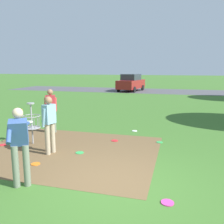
{
  "coord_description": "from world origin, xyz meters",
  "views": [
    {
      "loc": [
        1.22,
        -4.68,
        2.52
      ],
      "look_at": [
        -0.98,
        3.27,
        1.0
      ],
      "focal_mm": 38.58,
      "sensor_mm": 36.0,
      "label": 1
    }
  ],
  "objects_px": {
    "frisbee_scattered_a": "(36,164)",
    "player_throwing": "(51,108)",
    "frisbee_mid_grass": "(167,203)",
    "parked_car_leftmost": "(131,83)",
    "frisbee_far_left": "(3,145)",
    "disc_golf_basket": "(30,122)",
    "player_waiting_left": "(49,122)",
    "frisbee_far_right": "(80,153)",
    "frisbee_by_tee": "(160,142)",
    "frisbee_near_basket": "(135,131)",
    "player_foreground_watching": "(20,142)",
    "frisbee_scattered_b": "(115,141)"
  },
  "relations": [
    {
      "from": "player_throwing",
      "to": "frisbee_by_tee",
      "type": "relative_size",
      "value": 7.92
    },
    {
      "from": "frisbee_far_right",
      "to": "frisbee_mid_grass",
      "type": "bearing_deg",
      "value": -37.79
    },
    {
      "from": "parked_car_leftmost",
      "to": "frisbee_near_basket",
      "type": "bearing_deg",
      "value": -78.44
    },
    {
      "from": "disc_golf_basket",
      "to": "player_waiting_left",
      "type": "xyz_separation_m",
      "value": [
        1.12,
        -0.7,
        0.21
      ]
    },
    {
      "from": "player_throwing",
      "to": "frisbee_scattered_a",
      "type": "xyz_separation_m",
      "value": [
        1.2,
        -3.0,
        -0.96
      ]
    },
    {
      "from": "frisbee_by_tee",
      "to": "frisbee_far_right",
      "type": "height_order",
      "value": "same"
    },
    {
      "from": "player_throwing",
      "to": "parked_car_leftmost",
      "type": "bearing_deg",
      "value": 90.88
    },
    {
      "from": "player_waiting_left",
      "to": "frisbee_mid_grass",
      "type": "xyz_separation_m",
      "value": [
        3.5,
        -1.83,
        -0.96
      ]
    },
    {
      "from": "frisbee_mid_grass",
      "to": "parked_car_leftmost",
      "type": "height_order",
      "value": "parked_car_leftmost"
    },
    {
      "from": "frisbee_near_basket",
      "to": "frisbee_scattered_b",
      "type": "distance_m",
      "value": 1.54
    },
    {
      "from": "frisbee_far_right",
      "to": "frisbee_scattered_a",
      "type": "distance_m",
      "value": 1.36
    },
    {
      "from": "frisbee_scattered_a",
      "to": "player_waiting_left",
      "type": "bearing_deg",
      "value": 92.45
    },
    {
      "from": "disc_golf_basket",
      "to": "frisbee_scattered_b",
      "type": "bearing_deg",
      "value": 20.72
    },
    {
      "from": "player_foreground_watching",
      "to": "frisbee_far_left",
      "type": "distance_m",
      "value": 3.38
    },
    {
      "from": "frisbee_near_basket",
      "to": "frisbee_scattered_b",
      "type": "bearing_deg",
      "value": -106.52
    },
    {
      "from": "parked_car_leftmost",
      "to": "frisbee_far_left",
      "type": "bearing_deg",
      "value": -91.39
    },
    {
      "from": "frisbee_mid_grass",
      "to": "parked_car_leftmost",
      "type": "bearing_deg",
      "value": 102.84
    },
    {
      "from": "player_waiting_left",
      "to": "parked_car_leftmost",
      "type": "distance_m",
      "value": 19.88
    },
    {
      "from": "player_foreground_watching",
      "to": "parked_car_leftmost",
      "type": "bearing_deg",
      "value": 94.91
    },
    {
      "from": "player_foreground_watching",
      "to": "frisbee_scattered_a",
      "type": "height_order",
      "value": "player_foreground_watching"
    },
    {
      "from": "frisbee_far_left",
      "to": "frisbee_scattered_a",
      "type": "height_order",
      "value": "same"
    },
    {
      "from": "player_throwing",
      "to": "parked_car_leftmost",
      "type": "relative_size",
      "value": 0.38
    },
    {
      "from": "frisbee_near_basket",
      "to": "disc_golf_basket",
      "type": "bearing_deg",
      "value": -141.21
    },
    {
      "from": "disc_golf_basket",
      "to": "frisbee_far_left",
      "type": "distance_m",
      "value": 1.17
    },
    {
      "from": "player_foreground_watching",
      "to": "frisbee_mid_grass",
      "type": "height_order",
      "value": "player_foreground_watching"
    },
    {
      "from": "player_foreground_watching",
      "to": "parked_car_leftmost",
      "type": "relative_size",
      "value": 0.38
    },
    {
      "from": "frisbee_mid_grass",
      "to": "parked_car_leftmost",
      "type": "xyz_separation_m",
      "value": [
        -4.93,
        21.65,
        0.91
      ]
    },
    {
      "from": "disc_golf_basket",
      "to": "player_waiting_left",
      "type": "bearing_deg",
      "value": -32.01
    },
    {
      "from": "frisbee_by_tee",
      "to": "frisbee_far_left",
      "type": "xyz_separation_m",
      "value": [
        -4.97,
        -1.68,
        0.0
      ]
    },
    {
      "from": "disc_golf_basket",
      "to": "parked_car_leftmost",
      "type": "bearing_deg",
      "value": 90.94
    },
    {
      "from": "disc_golf_basket",
      "to": "frisbee_near_basket",
      "type": "bearing_deg",
      "value": 38.79
    },
    {
      "from": "frisbee_far_right",
      "to": "disc_golf_basket",
      "type": "bearing_deg",
      "value": 166.83
    },
    {
      "from": "disc_golf_basket",
      "to": "frisbee_by_tee",
      "type": "distance_m",
      "value": 4.42
    },
    {
      "from": "frisbee_mid_grass",
      "to": "frisbee_far_right",
      "type": "relative_size",
      "value": 1.02
    },
    {
      "from": "player_foreground_watching",
      "to": "frisbee_scattered_a",
      "type": "distance_m",
      "value": 1.53
    },
    {
      "from": "player_throwing",
      "to": "player_waiting_left",
      "type": "xyz_separation_m",
      "value": [
        1.16,
        -2.14,
        0.0
      ]
    },
    {
      "from": "player_waiting_left",
      "to": "frisbee_by_tee",
      "type": "xyz_separation_m",
      "value": [
        3.06,
        1.93,
        -0.96
      ]
    },
    {
      "from": "player_throwing",
      "to": "frisbee_far_left",
      "type": "distance_m",
      "value": 2.24
    },
    {
      "from": "player_throwing",
      "to": "frisbee_near_basket",
      "type": "height_order",
      "value": "player_throwing"
    },
    {
      "from": "frisbee_scattered_a",
      "to": "player_throwing",
      "type": "bearing_deg",
      "value": 111.83
    },
    {
      "from": "frisbee_mid_grass",
      "to": "frisbee_scattered_b",
      "type": "bearing_deg",
      "value": 119.17
    },
    {
      "from": "frisbee_by_tee",
      "to": "frisbee_far_left",
      "type": "relative_size",
      "value": 0.9
    },
    {
      "from": "frisbee_near_basket",
      "to": "frisbee_mid_grass",
      "type": "distance_m",
      "value": 5.24
    },
    {
      "from": "player_foreground_watching",
      "to": "player_throwing",
      "type": "bearing_deg",
      "value": 111.29
    },
    {
      "from": "player_foreground_watching",
      "to": "frisbee_far_left",
      "type": "height_order",
      "value": "player_foreground_watching"
    },
    {
      "from": "player_throwing",
      "to": "player_waiting_left",
      "type": "bearing_deg",
      "value": -61.44
    },
    {
      "from": "player_throwing",
      "to": "frisbee_mid_grass",
      "type": "xyz_separation_m",
      "value": [
        4.66,
        -3.96,
        -0.96
      ]
    },
    {
      "from": "player_foreground_watching",
      "to": "frisbee_near_basket",
      "type": "relative_size",
      "value": 8.19
    },
    {
      "from": "player_waiting_left",
      "to": "frisbee_near_basket",
      "type": "bearing_deg",
      "value": 58.29
    },
    {
      "from": "frisbee_near_basket",
      "to": "frisbee_far_left",
      "type": "xyz_separation_m",
      "value": [
        -3.88,
        -2.93,
        0.0
      ]
    }
  ]
}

